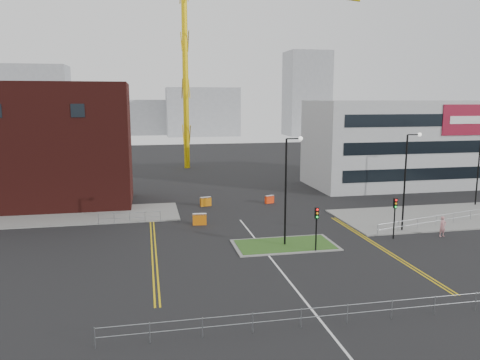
# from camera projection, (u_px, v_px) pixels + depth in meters

# --- Properties ---
(ground) EXTENTS (200.00, 200.00, 0.00)m
(ground) POSITION_uv_depth(u_px,v_px,m) (291.00, 283.00, 31.27)
(ground) COLOR black
(ground) RESTS_ON ground
(pavement_left) EXTENTS (28.00, 8.00, 0.12)m
(pavement_left) POSITION_uv_depth(u_px,v_px,m) (42.00, 217.00, 48.58)
(pavement_left) COLOR slate
(pavement_left) RESTS_ON ground
(pavement_right) EXTENTS (24.00, 10.00, 0.12)m
(pavement_right) POSITION_uv_depth(u_px,v_px,m) (451.00, 216.00, 49.09)
(pavement_right) COLOR slate
(pavement_right) RESTS_ON ground
(island_kerb) EXTENTS (8.60, 4.60, 0.08)m
(island_kerb) POSITION_uv_depth(u_px,v_px,m) (285.00, 245.00, 39.38)
(island_kerb) COLOR slate
(island_kerb) RESTS_ON ground
(grass_island) EXTENTS (8.00, 4.00, 0.12)m
(grass_island) POSITION_uv_depth(u_px,v_px,m) (285.00, 245.00, 39.37)
(grass_island) COLOR #294F1A
(grass_island) RESTS_ON ground
(brick_building) EXTENTS (24.20, 10.07, 14.24)m
(brick_building) POSITION_uv_depth(u_px,v_px,m) (21.00, 147.00, 52.64)
(brick_building) COLOR #431410
(brick_building) RESTS_ON ground
(office_block) EXTENTS (25.00, 12.20, 12.00)m
(office_block) POSITION_uv_depth(u_px,v_px,m) (399.00, 143.00, 66.22)
(office_block) COLOR #A7A9AC
(office_block) RESTS_ON ground
(tower_crane) EXTENTS (50.56, 17.83, 37.89)m
(tower_crane) POSITION_uv_depth(u_px,v_px,m) (215.00, 19.00, 82.40)
(tower_crane) COLOR yellow
(tower_crane) RESTS_ON ground
(streetlamp_island) EXTENTS (1.46, 0.36, 9.18)m
(streetlamp_island) POSITION_uv_depth(u_px,v_px,m) (288.00, 182.00, 38.51)
(streetlamp_island) COLOR black
(streetlamp_island) RESTS_ON ground
(streetlamp_right_near) EXTENTS (1.46, 0.36, 9.18)m
(streetlamp_right_near) POSITION_uv_depth(u_px,v_px,m) (407.00, 174.00, 42.79)
(streetlamp_right_near) COLOR black
(streetlamp_right_near) RESTS_ON ground
(traffic_light_island) EXTENTS (0.28, 0.33, 3.65)m
(traffic_light_island) POSITION_uv_depth(u_px,v_px,m) (317.00, 221.00, 37.39)
(traffic_light_island) COLOR black
(traffic_light_island) RESTS_ON ground
(traffic_light_right) EXTENTS (0.28, 0.33, 3.65)m
(traffic_light_right) POSITION_uv_depth(u_px,v_px,m) (395.00, 210.00, 40.89)
(traffic_light_right) COLOR black
(traffic_light_right) RESTS_ON ground
(railing_front) EXTENTS (24.05, 0.05, 1.10)m
(railing_front) POSITION_uv_depth(u_px,v_px,m) (325.00, 312.00, 25.34)
(railing_front) COLOR gray
(railing_front) RESTS_ON ground
(railing_left) EXTENTS (6.05, 0.05, 1.10)m
(railing_left) POSITION_uv_depth(u_px,v_px,m) (130.00, 216.00, 46.37)
(railing_left) COLOR gray
(railing_left) RESTS_ON ground
(railing_right) EXTENTS (19.05, 5.05, 1.10)m
(railing_right) POSITION_uv_depth(u_px,v_px,m) (454.00, 216.00, 46.26)
(railing_right) COLOR gray
(railing_right) RESTS_ON ground
(centre_line) EXTENTS (0.15, 30.00, 0.01)m
(centre_line) POSITION_uv_depth(u_px,v_px,m) (282.00, 273.00, 33.20)
(centre_line) COLOR silver
(centre_line) RESTS_ON ground
(yellow_left_a) EXTENTS (0.12, 24.00, 0.01)m
(yellow_left_a) POSITION_uv_depth(u_px,v_px,m) (152.00, 246.00, 39.16)
(yellow_left_a) COLOR gold
(yellow_left_a) RESTS_ON ground
(yellow_left_b) EXTENTS (0.12, 24.00, 0.01)m
(yellow_left_b) POSITION_uv_depth(u_px,v_px,m) (155.00, 246.00, 39.22)
(yellow_left_b) COLOR gold
(yellow_left_b) RESTS_ON ground
(yellow_right_a) EXTENTS (0.12, 20.00, 0.01)m
(yellow_right_a) POSITION_uv_depth(u_px,v_px,m) (378.00, 247.00, 38.92)
(yellow_right_a) COLOR gold
(yellow_right_a) RESTS_ON ground
(yellow_right_b) EXTENTS (0.12, 20.00, 0.01)m
(yellow_right_b) POSITION_uv_depth(u_px,v_px,m) (381.00, 247.00, 38.98)
(yellow_right_b) COLOR gold
(yellow_right_b) RESTS_ON ground
(skyline_a) EXTENTS (18.00, 12.00, 22.00)m
(skyline_a) POSITION_uv_depth(u_px,v_px,m) (37.00, 103.00, 137.44)
(skyline_a) COLOR gray
(skyline_a) RESTS_ON ground
(skyline_b) EXTENTS (24.00, 12.00, 16.00)m
(skyline_b) POSITION_uv_depth(u_px,v_px,m) (202.00, 112.00, 157.41)
(skyline_b) COLOR gray
(skyline_b) RESTS_ON ground
(skyline_c) EXTENTS (14.00, 12.00, 28.00)m
(skyline_c) POSITION_uv_depth(u_px,v_px,m) (307.00, 94.00, 158.42)
(skyline_c) COLOR gray
(skyline_c) RESTS_ON ground
(skyline_d) EXTENTS (30.00, 12.00, 12.00)m
(skyline_d) POSITION_uv_depth(u_px,v_px,m) (148.00, 117.00, 163.88)
(skyline_d) COLOR gray
(skyline_d) RESTS_ON ground
(pedestrian) EXTENTS (0.73, 0.53, 1.85)m
(pedestrian) POSITION_uv_depth(u_px,v_px,m) (443.00, 226.00, 41.82)
(pedestrian) COLOR #C98286
(pedestrian) RESTS_ON ground
(barrier_left) EXTENTS (1.38, 0.57, 1.13)m
(barrier_left) POSITION_uv_depth(u_px,v_px,m) (200.00, 219.00, 45.78)
(barrier_left) COLOR #D0670B
(barrier_left) RESTS_ON ground
(barrier_mid) EXTENTS (1.32, 0.70, 1.06)m
(barrier_mid) POSITION_uv_depth(u_px,v_px,m) (206.00, 201.00, 53.83)
(barrier_mid) COLOR #CC700B
(barrier_mid) RESTS_ON ground
(barrier_right) EXTENTS (1.16, 0.74, 0.93)m
(barrier_right) POSITION_uv_depth(u_px,v_px,m) (269.00, 199.00, 55.33)
(barrier_right) COLOR #FC370E
(barrier_right) RESTS_ON ground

